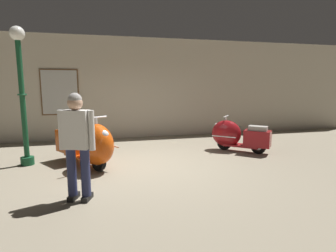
{
  "coord_description": "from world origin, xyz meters",
  "views": [
    {
      "loc": [
        -0.97,
        -5.6,
        1.77
      ],
      "look_at": [
        0.61,
        0.76,
        0.76
      ],
      "focal_mm": 28.7,
      "sensor_mm": 36.0,
      "label": 1
    }
  ],
  "objects_px": {
    "scooter_1": "(235,135)",
    "visitor_0": "(77,140)",
    "scooter_0": "(88,144)",
    "lamppost": "(22,88)"
  },
  "relations": [
    {
      "from": "scooter_1",
      "to": "scooter_0",
      "type": "bearing_deg",
      "value": 50.66
    },
    {
      "from": "scooter_0",
      "to": "lamppost",
      "type": "distance_m",
      "value": 1.86
    },
    {
      "from": "visitor_0",
      "to": "lamppost",
      "type": "bearing_deg",
      "value": 49.69
    },
    {
      "from": "scooter_1",
      "to": "visitor_0",
      "type": "height_order",
      "value": "visitor_0"
    },
    {
      "from": "lamppost",
      "to": "scooter_1",
      "type": "bearing_deg",
      "value": 0.27
    },
    {
      "from": "scooter_0",
      "to": "visitor_0",
      "type": "relative_size",
      "value": 1.11
    },
    {
      "from": "scooter_1",
      "to": "visitor_0",
      "type": "distance_m",
      "value": 4.48
    },
    {
      "from": "lamppost",
      "to": "scooter_0",
      "type": "bearing_deg",
      "value": -21.04
    },
    {
      "from": "scooter_1",
      "to": "visitor_0",
      "type": "xyz_separation_m",
      "value": [
        -3.83,
        -2.26,
        0.53
      ]
    },
    {
      "from": "scooter_0",
      "to": "visitor_0",
      "type": "bearing_deg",
      "value": -35.81
    }
  ]
}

